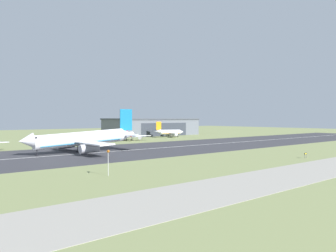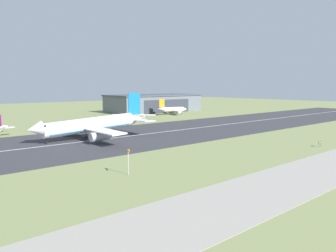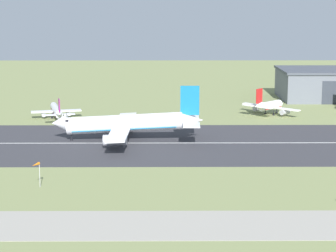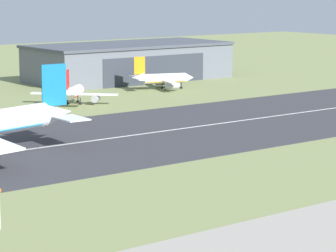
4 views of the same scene
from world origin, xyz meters
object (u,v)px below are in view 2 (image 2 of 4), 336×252
Objects in this scene: windsock_pole at (129,153)px; airplane_landing at (91,125)px; airplane_parked_east at (173,110)px; runway_sign at (320,143)px; airplane_parked_west at (134,114)px.

airplane_landing is at bearing 71.30° from windsock_pole.
runway_sign is (-40.24, -114.79, -1.95)m from airplane_parked_east.
airplane_landing is 76.22m from runway_sign.
airplane_parked_east is at bearing 70.68° from runway_sign.
airplane_parked_west is at bearing 54.90° from windsock_pole.
airplane_landing is 65.44m from airplane_parked_west.
runway_sign is (63.51, -10.89, -3.81)m from windsock_pole.
runway_sign is (46.90, -59.97, -3.72)m from airplane_landing.
airplane_parked_east is at bearing 45.04° from windsock_pole.
runway_sign is at bearing -51.97° from airplane_landing.
airplane_parked_east reaches higher than windsock_pole.
airplane_parked_east is (87.14, 54.82, -1.77)m from airplane_landing.
windsock_pole is at bearing -134.96° from airplane_parked_east.
airplane_landing is 7.81× the size of windsock_pole.
windsock_pole is (-103.75, -103.90, 1.86)m from airplane_parked_east.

